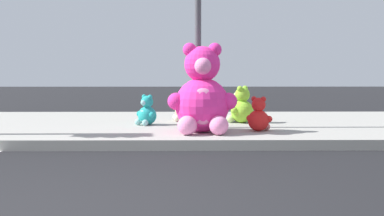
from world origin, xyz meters
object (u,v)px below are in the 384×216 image
sign_pole (198,27)px  plush_lavender (212,110)px  plush_pink_large (202,97)px  plush_red (259,117)px  plush_tan (184,108)px  plush_teal (147,113)px  plush_lime (241,108)px

sign_pole → plush_lavender: (0.28, 0.89, -1.47)m
plush_pink_large → plush_red: plush_pink_large is taller
plush_tan → plush_red: plush_tan is taller
sign_pole → plush_pink_large: bearing=-84.7°
plush_teal → plush_tan: size_ratio=0.88×
plush_teal → plush_tan: plush_tan is taller
sign_pole → plush_tan: sign_pole is taller
plush_teal → plush_red: bearing=-23.7°
plush_pink_large → plush_red: size_ratio=2.51×
plush_red → plush_lavender: bearing=117.4°
plush_pink_large → plush_tan: bearing=100.7°
plush_teal → plush_lavender: bearing=22.7°
plush_lavender → plush_red: bearing=-62.6°
plush_lavender → plush_red: size_ratio=1.04×
plush_lime → plush_tan: plush_lime is taller
sign_pole → plush_lime: sign_pole is taller
plush_pink_large → plush_lime: bearing=59.4°
plush_teal → plush_tan: 0.91m
plush_lavender → plush_pink_large: bearing=-98.7°
plush_lime → plush_red: size_ratio=1.24×
plush_pink_large → plush_tan: size_ratio=2.27×
plush_tan → sign_pole: bearing=-76.2°
plush_lime → plush_lavender: size_ratio=1.19×
sign_pole → plush_red: 1.82m
sign_pole → plush_teal: bearing=156.7°
sign_pole → plush_tan: bearing=103.8°
sign_pole → plush_lime: 1.79m
plush_lime → plush_red: bearing=-83.0°
plush_lime → plush_tan: (-1.07, 0.30, -0.03)m
plush_lavender → plush_lime: bearing=-17.8°
plush_red → plush_teal: bearing=156.3°
plush_tan → plush_teal: bearing=-136.8°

